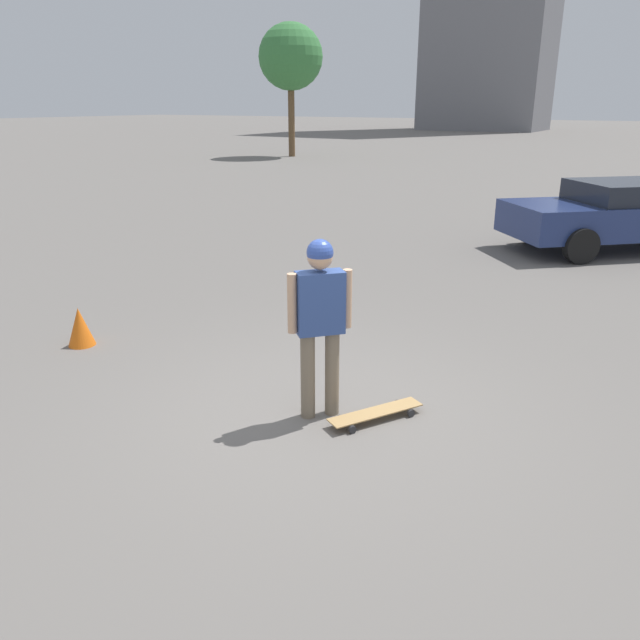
# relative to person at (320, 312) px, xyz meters

# --- Properties ---
(ground_plane) EXTENTS (220.00, 220.00, 0.00)m
(ground_plane) POSITION_rel_person_xyz_m (0.00, 0.00, -1.06)
(ground_plane) COLOR slate
(person) EXTENTS (0.45, 0.47, 1.74)m
(person) POSITION_rel_person_xyz_m (0.00, 0.00, 0.00)
(person) COLOR #7A6B56
(person) RESTS_ON ground_plane
(skateboard) EXTENTS (0.67, 0.94, 0.09)m
(skateboard) POSITION_rel_person_xyz_m (0.52, 0.18, -0.98)
(skateboard) COLOR tan
(skateboard) RESTS_ON ground_plane
(car_parked_near) EXTENTS (4.64, 4.44, 1.39)m
(car_parked_near) POSITION_rel_person_xyz_m (1.58, 9.33, -0.31)
(car_parked_near) COLOR navy
(car_parked_near) RESTS_ON ground_plane
(tree_distant) EXTENTS (3.44, 3.44, 6.89)m
(tree_distant) POSITION_rel_person_xyz_m (-17.00, 25.44, 4.07)
(tree_distant) COLOR brown
(tree_distant) RESTS_ON ground_plane
(traffic_cone) EXTENTS (0.33, 0.33, 0.49)m
(traffic_cone) POSITION_rel_person_xyz_m (-3.52, 0.05, -0.81)
(traffic_cone) COLOR orange
(traffic_cone) RESTS_ON ground_plane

